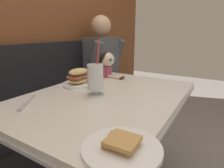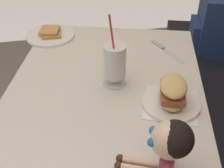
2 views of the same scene
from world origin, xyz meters
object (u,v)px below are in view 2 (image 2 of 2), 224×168
toast_plate (50,35)px  seated_doll (170,143)px  milkshake_glass (115,63)px  sandwich_plate (172,96)px  butter_knife (162,48)px  backpack (215,21)px

toast_plate → seated_doll: seated_doll is taller
toast_plate → milkshake_glass: 0.53m
sandwich_plate → seated_doll: (0.31, -0.03, 0.08)m
toast_plate → butter_knife: (0.07, 0.58, -0.01)m
sandwich_plate → seated_doll: size_ratio=0.98×
toast_plate → sandwich_plate: size_ratio=1.14×
toast_plate → butter_knife: bearing=83.3°
sandwich_plate → butter_knife: (-0.42, -0.02, -0.04)m
butter_knife → seated_doll: seated_doll is taller
milkshake_glass → butter_knife: milkshake_glass is taller
butter_knife → seated_doll: bearing=-1.3°
butter_knife → sandwich_plate: bearing=2.4°
toast_plate → milkshake_glass: size_ratio=0.79×
toast_plate → milkshake_glass: milkshake_glass is taller
toast_plate → sandwich_plate: (0.49, 0.60, 0.03)m
sandwich_plate → seated_doll: 0.32m
seated_doll → backpack: 1.33m
milkshake_glass → backpack: milkshake_glass is taller
toast_plate → backpack: size_ratio=0.62×
milkshake_glass → seated_doll: milkshake_glass is taller
seated_doll → backpack: size_ratio=0.55×
sandwich_plate → toast_plate: bearing=-129.3°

